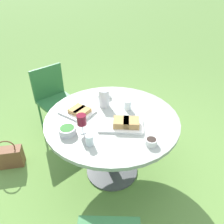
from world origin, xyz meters
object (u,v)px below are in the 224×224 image
Objects in this scene: chair_near_left at (54,95)px; handbag at (9,157)px; dining_table at (112,127)px; wine_glass at (82,120)px; water_pitcher at (104,98)px.

chair_near_left is 0.93m from handbag.
handbag is (1.15, -0.30, -0.50)m from dining_table.
wine_glass is 1.23m from handbag.
handbag is at bearing -14.66° from dining_table.
dining_table is 1.13m from chair_near_left.
handbag is at bearing 50.43° from chair_near_left.
chair_near_left is 4.89× the size of wine_glass.
dining_table is 1.29m from handbag.
handbag is at bearing -4.38° from water_pitcher.
chair_near_left is (0.61, -0.95, -0.10)m from dining_table.
water_pitcher is 1.03× the size of wine_glass.
dining_table is 0.42m from wine_glass.
wine_glass is (-0.32, 1.13, 0.35)m from chair_near_left.
dining_table reaches higher than handbag.
wine_glass is (0.29, 0.18, 0.25)m from dining_table.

